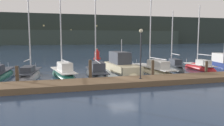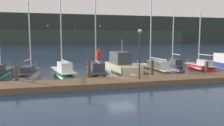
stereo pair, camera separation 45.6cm
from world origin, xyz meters
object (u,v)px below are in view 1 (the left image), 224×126
(sailboat_berth_5, at_px, (97,73))
(sailboat_berth_7, at_px, (153,71))
(sailboat_berth_3, at_px, (30,77))
(sailboat_berth_9, at_px, (200,68))
(motorboat_berth_6, at_px, (122,68))
(dock_lamppost, at_px, (141,46))
(sailboat_berth_8, at_px, (173,68))
(motorboat_berth_10, at_px, (223,66))
(sailboat_berth_4, at_px, (63,74))
(channel_buoy, at_px, (97,55))

(sailboat_berth_5, relative_size, sailboat_berth_7, 0.82)
(sailboat_berth_3, distance_m, sailboat_berth_9, 19.74)
(sailboat_berth_3, relative_size, motorboat_berth_6, 1.30)
(sailboat_berth_7, distance_m, dock_lamppost, 7.18)
(motorboat_berth_6, distance_m, sailboat_berth_9, 9.87)
(sailboat_berth_7, distance_m, sailboat_berth_8, 3.78)
(sailboat_berth_8, distance_m, motorboat_berth_10, 7.07)
(sailboat_berth_4, relative_size, sailboat_berth_8, 1.13)
(sailboat_berth_7, xyz_separation_m, dock_lamppost, (-3.77, -5.30, 3.03))
(dock_lamppost, bearing_deg, motorboat_berth_10, 24.28)
(sailboat_berth_4, distance_m, motorboat_berth_10, 20.37)
(sailboat_berth_5, bearing_deg, sailboat_berth_4, 178.18)
(sailboat_berth_9, xyz_separation_m, motorboat_berth_10, (3.83, 0.36, 0.19))
(sailboat_berth_7, bearing_deg, motorboat_berth_10, 6.10)
(sailboat_berth_7, xyz_separation_m, sailboat_berth_9, (6.63, 0.76, -0.09))
(sailboat_berth_7, relative_size, dock_lamppost, 3.12)
(sailboat_berth_4, height_order, channel_buoy, sailboat_berth_4)
(motorboat_berth_10, xyz_separation_m, channel_buoy, (-13.42, 16.54, 0.47))
(channel_buoy, bearing_deg, sailboat_berth_7, -80.50)
(sailboat_berth_7, bearing_deg, sailboat_berth_9, 6.56)
(sailboat_berth_5, relative_size, dock_lamppost, 2.56)
(sailboat_berth_9, height_order, channel_buoy, sailboat_berth_9)
(motorboat_berth_10, height_order, channel_buoy, motorboat_berth_10)
(sailboat_berth_7, height_order, sailboat_berth_9, sailboat_berth_7)
(sailboat_berth_3, xyz_separation_m, sailboat_berth_4, (3.20, 0.35, 0.08))
(sailboat_berth_4, xyz_separation_m, channel_buoy, (6.94, 17.29, 0.59))
(motorboat_berth_6, height_order, channel_buoy, motorboat_berth_6)
(sailboat_berth_9, distance_m, dock_lamppost, 12.44)
(sailboat_berth_4, height_order, sailboat_berth_9, sailboat_berth_4)
(motorboat_berth_10, distance_m, dock_lamppost, 15.89)
(sailboat_berth_3, distance_m, sailboat_berth_4, 3.22)
(sailboat_berth_3, relative_size, sailboat_berth_4, 1.03)
(sailboat_berth_8, xyz_separation_m, channel_buoy, (-6.37, 16.04, 0.65))
(sailboat_berth_5, bearing_deg, channel_buoy, 78.67)
(sailboat_berth_4, height_order, dock_lamppost, sailboat_berth_4)
(sailboat_berth_3, relative_size, sailboat_berth_7, 0.72)
(sailboat_berth_5, xyz_separation_m, sailboat_berth_8, (9.86, 1.37, -0.01))
(sailboat_berth_7, relative_size, sailboat_berth_9, 1.52)
(sailboat_berth_5, distance_m, channel_buoy, 17.76)
(sailboat_berth_5, height_order, motorboat_berth_10, sailboat_berth_5)
(motorboat_berth_10, bearing_deg, sailboat_berth_8, 175.89)
(sailboat_berth_8, relative_size, channel_buoy, 3.94)
(dock_lamppost, bearing_deg, sailboat_berth_7, 54.58)
(sailboat_berth_9, bearing_deg, dock_lamppost, -149.75)
(motorboat_berth_6, bearing_deg, channel_buoy, 89.20)
(sailboat_berth_9, bearing_deg, sailboat_berth_5, -177.79)
(sailboat_berth_3, xyz_separation_m, channel_buoy, (10.14, 17.65, 0.67))
(motorboat_berth_10, bearing_deg, sailboat_berth_9, -174.70)
(sailboat_berth_5, relative_size, sailboat_berth_8, 1.33)
(sailboat_berth_7, height_order, channel_buoy, sailboat_berth_7)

